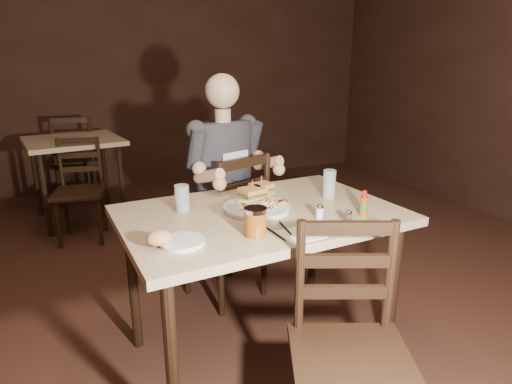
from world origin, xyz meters
name	(u,v)px	position (x,y,z in m)	size (l,w,h in m)	color
room_shell	(245,72)	(0.00, 0.00, 1.40)	(7.00, 7.00, 7.00)	black
main_table	(260,226)	(0.08, 0.03, 0.69)	(1.32, 0.93, 0.77)	tan
bg_table	(74,148)	(-0.69, 2.50, 0.68)	(0.92, 0.92, 0.77)	tan
chair_far	(224,226)	(0.11, 0.64, 0.47)	(0.43, 0.47, 0.93)	black
chair_near	(352,362)	(0.11, -0.69, 0.45)	(0.42, 0.45, 0.90)	black
bg_chair_far	(75,160)	(-0.69, 3.05, 0.46)	(0.43, 0.47, 0.92)	black
bg_chair_near	(79,192)	(-0.69, 1.95, 0.42)	(0.39, 0.42, 0.84)	black
diner	(228,154)	(0.13, 0.60, 0.93)	(0.52, 0.41, 0.90)	#323136
dinner_plate	(257,209)	(0.07, 0.05, 0.78)	(0.31, 0.31, 0.02)	white
sandwich_left	(252,190)	(0.10, 0.15, 0.84)	(0.12, 0.10, 0.10)	tan
sandwich_right	(261,186)	(0.17, 0.21, 0.83)	(0.10, 0.09, 0.09)	tan
fries_pile	(261,202)	(0.10, 0.05, 0.81)	(0.24, 0.17, 0.04)	tan
ketchup_dollop	(283,201)	(0.21, 0.06, 0.79)	(0.05, 0.05, 0.01)	maroon
glass_left	(182,198)	(-0.25, 0.18, 0.83)	(0.07, 0.07, 0.12)	silver
glass_right	(329,184)	(0.49, 0.08, 0.84)	(0.06, 0.06, 0.15)	silver
hot_sauce	(364,203)	(0.49, -0.21, 0.83)	(0.04, 0.04, 0.12)	#86450F
salt_shaker	(320,212)	(0.28, -0.17, 0.80)	(0.03, 0.03, 0.06)	white
pepper_shaker	(348,218)	(0.36, -0.27, 0.80)	(0.03, 0.03, 0.06)	#38332D
syrup_dispenser	(255,222)	(-0.05, -0.23, 0.83)	(0.09, 0.09, 0.12)	#86450F
napkin	(300,234)	(0.12, -0.29, 0.77)	(0.16, 0.15, 0.00)	white
knife	(271,231)	(0.02, -0.23, 0.78)	(0.01, 0.24, 0.01)	silver
fork	(285,228)	(0.09, -0.22, 0.78)	(0.01, 0.15, 0.00)	silver
side_plate	(182,243)	(-0.34, -0.20, 0.78)	(0.17, 0.17, 0.01)	white
bread_roll	(159,238)	(-0.43, -0.20, 0.81)	(0.10, 0.08, 0.06)	tan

